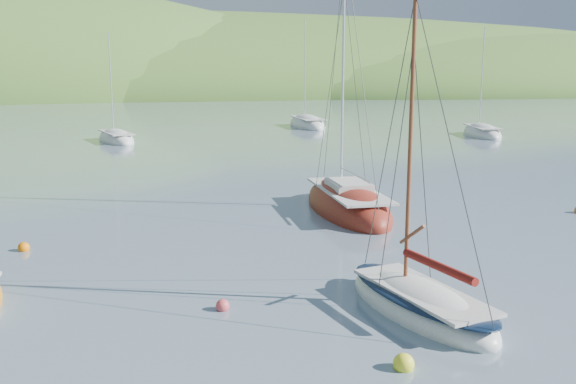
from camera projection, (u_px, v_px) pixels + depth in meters
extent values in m
plane|color=slate|center=(355.00, 322.00, 17.56)|extent=(700.00, 700.00, 0.00)
ellipsoid|color=#2F6727|center=(162.00, 92.00, 180.34)|extent=(440.00, 110.00, 44.00)
ellipsoid|color=#2F6727|center=(471.00, 91.00, 190.17)|extent=(240.00, 100.00, 34.00)
ellipsoid|color=white|center=(420.00, 308.00, 18.27)|extent=(3.52, 6.47, 1.50)
cube|color=beige|center=(423.00, 291.00, 18.06)|extent=(2.67, 5.03, 0.10)
cylinder|color=brown|center=(410.00, 145.00, 18.05)|extent=(0.12, 0.12, 8.17)
ellipsoid|color=black|center=(420.00, 293.00, 18.19)|extent=(3.46, 6.40, 0.26)
cylinder|color=maroon|center=(438.00, 266.00, 17.34)|extent=(0.87, 2.92, 0.24)
ellipsoid|color=maroon|center=(347.00, 208.00, 30.96)|extent=(3.30, 9.23, 2.53)
cube|color=beige|center=(349.00, 191.00, 30.62)|extent=(2.47, 7.19, 0.10)
cylinder|color=silver|center=(343.00, 69.00, 30.76)|extent=(0.12, 0.12, 11.47)
cube|color=beige|center=(349.00, 186.00, 30.57)|extent=(1.76, 2.60, 0.42)
cylinder|color=silver|center=(355.00, 175.00, 29.56)|extent=(0.16, 4.41, 0.09)
ellipsoid|color=white|center=(116.00, 140.00, 60.01)|extent=(4.67, 8.13, 2.10)
cube|color=beige|center=(116.00, 132.00, 59.73)|extent=(3.56, 6.32, 0.10)
cylinder|color=silver|center=(111.00, 82.00, 59.79)|extent=(0.12, 0.12, 9.23)
ellipsoid|color=white|center=(307.00, 125.00, 74.69)|extent=(3.51, 9.56, 2.58)
cube|color=beige|center=(308.00, 118.00, 74.34)|extent=(2.62, 7.46, 0.10)
cylinder|color=silver|center=(305.00, 68.00, 74.52)|extent=(0.12, 0.12, 11.41)
ellipsoid|color=white|center=(482.00, 134.00, 65.00)|extent=(4.54, 8.69, 2.26)
cube|color=beige|center=(483.00, 127.00, 64.68)|extent=(3.44, 6.76, 0.10)
cylinder|color=silver|center=(482.00, 77.00, 64.88)|extent=(0.12, 0.12, 9.92)
sphere|color=yellow|center=(404.00, 364.00, 14.79)|extent=(0.50, 0.50, 0.50)
sphere|color=#D2474B|center=(223.00, 306.00, 18.39)|extent=(0.40, 0.40, 0.40)
sphere|color=orange|center=(24.00, 248.00, 24.33)|extent=(0.44, 0.44, 0.44)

